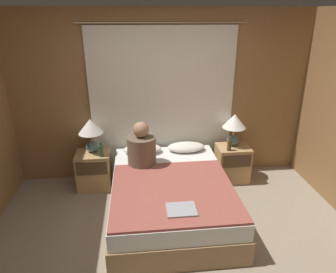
{
  "coord_description": "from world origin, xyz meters",
  "views": [
    {
      "loc": [
        -0.38,
        -2.55,
        2.42
      ],
      "look_at": [
        0.0,
        0.97,
        0.95
      ],
      "focal_mm": 32.0,
      "sensor_mm": 36.0,
      "label": 1
    }
  ],
  "objects_px": {
    "beer_bottle_on_right_stand": "(229,145)",
    "laptop_on_bed": "(181,209)",
    "nightstand_left": "(94,170)",
    "bed": "(170,196)",
    "person_left_in_bed": "(142,148)",
    "lamp_left": "(91,130)",
    "pillow_right": "(186,147)",
    "lamp_right": "(234,124)",
    "nightstand_right": "(232,163)",
    "pillow_left": "(142,149)",
    "beer_bottle_on_left_stand": "(101,151)"
  },
  "relations": [
    {
      "from": "beer_bottle_on_right_stand",
      "to": "laptop_on_bed",
      "type": "bearing_deg",
      "value": -124.32
    },
    {
      "from": "nightstand_left",
      "to": "beer_bottle_on_right_stand",
      "type": "height_order",
      "value": "beer_bottle_on_right_stand"
    },
    {
      "from": "nightstand_left",
      "to": "laptop_on_bed",
      "type": "relative_size",
      "value": 1.8
    },
    {
      "from": "bed",
      "to": "nightstand_left",
      "type": "height_order",
      "value": "nightstand_left"
    },
    {
      "from": "bed",
      "to": "person_left_in_bed",
      "type": "distance_m",
      "value": 0.74
    },
    {
      "from": "laptop_on_bed",
      "to": "person_left_in_bed",
      "type": "bearing_deg",
      "value": 108.64
    },
    {
      "from": "nightstand_left",
      "to": "lamp_left",
      "type": "height_order",
      "value": "lamp_left"
    },
    {
      "from": "pillow_right",
      "to": "beer_bottle_on_right_stand",
      "type": "height_order",
      "value": "beer_bottle_on_right_stand"
    },
    {
      "from": "pillow_right",
      "to": "beer_bottle_on_right_stand",
      "type": "relative_size",
      "value": 2.48
    },
    {
      "from": "nightstand_left",
      "to": "laptop_on_bed",
      "type": "distance_m",
      "value": 1.81
    },
    {
      "from": "bed",
      "to": "nightstand_left",
      "type": "relative_size",
      "value": 3.57
    },
    {
      "from": "nightstand_left",
      "to": "lamp_right",
      "type": "distance_m",
      "value": 2.17
    },
    {
      "from": "lamp_left",
      "to": "pillow_right",
      "type": "height_order",
      "value": "lamp_left"
    },
    {
      "from": "lamp_left",
      "to": "beer_bottle_on_right_stand",
      "type": "xyz_separation_m",
      "value": [
        1.98,
        -0.18,
        -0.25
      ]
    },
    {
      "from": "nightstand_right",
      "to": "laptop_on_bed",
      "type": "bearing_deg",
      "value": -125.18
    },
    {
      "from": "person_left_in_bed",
      "to": "beer_bottle_on_right_stand",
      "type": "height_order",
      "value": "person_left_in_bed"
    },
    {
      "from": "lamp_left",
      "to": "pillow_left",
      "type": "distance_m",
      "value": 0.79
    },
    {
      "from": "nightstand_right",
      "to": "beer_bottle_on_left_stand",
      "type": "bearing_deg",
      "value": -176.63
    },
    {
      "from": "beer_bottle_on_left_stand",
      "to": "beer_bottle_on_right_stand",
      "type": "bearing_deg",
      "value": 0.0
    },
    {
      "from": "nightstand_left",
      "to": "lamp_right",
      "type": "xyz_separation_m",
      "value": [
        2.09,
        0.07,
        0.61
      ]
    },
    {
      "from": "bed",
      "to": "nightstand_right",
      "type": "bearing_deg",
      "value": 35.6
    },
    {
      "from": "nightstand_right",
      "to": "pillow_left",
      "type": "relative_size",
      "value": 1.0
    },
    {
      "from": "pillow_left",
      "to": "beer_bottle_on_right_stand",
      "type": "bearing_deg",
      "value": -7.47
    },
    {
      "from": "lamp_left",
      "to": "lamp_right",
      "type": "height_order",
      "value": "same"
    },
    {
      "from": "nightstand_right",
      "to": "lamp_left",
      "type": "relative_size",
      "value": 1.13
    },
    {
      "from": "lamp_left",
      "to": "person_left_in_bed",
      "type": "height_order",
      "value": "person_left_in_bed"
    },
    {
      "from": "person_left_in_bed",
      "to": "beer_bottle_on_left_stand",
      "type": "xyz_separation_m",
      "value": [
        -0.56,
        0.21,
        -0.11
      ]
    },
    {
      "from": "bed",
      "to": "laptop_on_bed",
      "type": "height_order",
      "value": "laptop_on_bed"
    },
    {
      "from": "lamp_right",
      "to": "beer_bottle_on_left_stand",
      "type": "xyz_separation_m",
      "value": [
        -1.94,
        -0.18,
        -0.25
      ]
    },
    {
      "from": "nightstand_left",
      "to": "lamp_left",
      "type": "bearing_deg",
      "value": 90.0
    },
    {
      "from": "beer_bottle_on_left_stand",
      "to": "bed",
      "type": "bearing_deg",
      "value": -35.03
    },
    {
      "from": "person_left_in_bed",
      "to": "pillow_left",
      "type": "bearing_deg",
      "value": 87.44
    },
    {
      "from": "laptop_on_bed",
      "to": "lamp_right",
      "type": "bearing_deg",
      "value": 56.07
    },
    {
      "from": "bed",
      "to": "lamp_left",
      "type": "xyz_separation_m",
      "value": [
        -1.04,
        0.81,
        0.64
      ]
    },
    {
      "from": "bed",
      "to": "beer_bottle_on_right_stand",
      "type": "distance_m",
      "value": 1.19
    },
    {
      "from": "lamp_right",
      "to": "nightstand_right",
      "type": "bearing_deg",
      "value": -90.0
    },
    {
      "from": "bed",
      "to": "nightstand_right",
      "type": "height_order",
      "value": "nightstand_right"
    },
    {
      "from": "laptop_on_bed",
      "to": "nightstand_right",
      "type": "bearing_deg",
      "value": 54.82
    },
    {
      "from": "beer_bottle_on_left_stand",
      "to": "laptop_on_bed",
      "type": "bearing_deg",
      "value": -54.68
    },
    {
      "from": "nightstand_right",
      "to": "lamp_right",
      "type": "relative_size",
      "value": 1.13
    },
    {
      "from": "pillow_right",
      "to": "laptop_on_bed",
      "type": "distance_m",
      "value": 1.51
    },
    {
      "from": "lamp_left",
      "to": "pillow_left",
      "type": "xyz_separation_m",
      "value": [
        0.72,
        -0.02,
        -0.32
      ]
    },
    {
      "from": "nightstand_left",
      "to": "lamp_left",
      "type": "xyz_separation_m",
      "value": [
        0.0,
        0.07,
        0.61
      ]
    },
    {
      "from": "lamp_left",
      "to": "pillow_right",
      "type": "relative_size",
      "value": 0.89
    },
    {
      "from": "beer_bottle_on_left_stand",
      "to": "nightstand_right",
      "type": "bearing_deg",
      "value": 3.37
    },
    {
      "from": "laptop_on_bed",
      "to": "pillow_left",
      "type": "bearing_deg",
      "value": 103.53
    },
    {
      "from": "nightstand_left",
      "to": "pillow_right",
      "type": "bearing_deg",
      "value": 2.11
    },
    {
      "from": "lamp_right",
      "to": "laptop_on_bed",
      "type": "bearing_deg",
      "value": -123.93
    },
    {
      "from": "lamp_right",
      "to": "pillow_left",
      "type": "distance_m",
      "value": 1.4
    },
    {
      "from": "bed",
      "to": "laptop_on_bed",
      "type": "relative_size",
      "value": 6.43
    }
  ]
}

